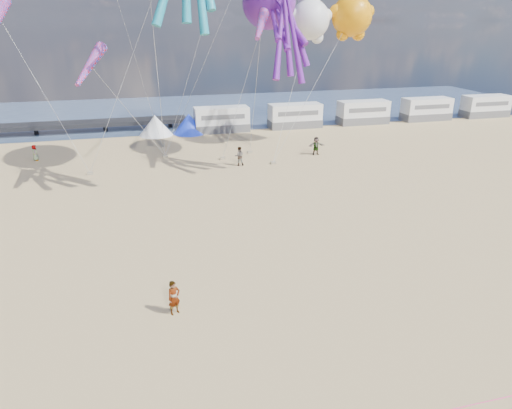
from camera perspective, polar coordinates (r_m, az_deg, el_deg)
name	(u,v)px	position (r m, az deg, el deg)	size (l,w,h in m)	color
ground	(252,347)	(20.13, -0.47, -17.36)	(120.00, 120.00, 0.00)	tan
water	(165,112)	(71.36, -11.34, 11.30)	(120.00, 120.00, 0.00)	#384C6B
motorhome_0	(222,119)	(57.09, -4.33, 10.56)	(6.60, 2.50, 3.00)	silver
motorhome_1	(295,116)	(59.44, 4.89, 11.00)	(6.60, 2.50, 3.00)	silver
motorhome_2	(363,112)	(63.15, 13.23, 11.16)	(6.60, 2.50, 3.00)	silver
motorhome_3	(426,109)	(68.00, 20.51, 11.11)	(6.60, 2.50, 3.00)	silver
motorhome_4	(485,106)	(73.75, 26.74, 10.93)	(6.60, 2.50, 3.00)	silver
tent_white	(155,125)	(56.34, -12.46, 9.65)	(4.00, 4.00, 2.40)	white
tent_blue	(189,124)	(56.60, -8.36, 9.98)	(4.00, 4.00, 2.40)	#1933CC
standing_person	(174,298)	(21.88, -10.21, -11.39)	(0.62, 0.41, 1.71)	tan
beachgoer_0	(35,153)	(49.72, -25.91, 5.83)	(0.57, 0.37, 1.56)	#7F6659
beachgoer_1	(239,156)	(43.26, -2.12, 6.07)	(0.88, 0.57, 1.80)	#7F6659
beachgoer_4	(316,146)	(47.21, 7.52, 7.28)	(1.08, 0.45, 1.83)	#7F6659
sandbag_a	(90,173)	(43.34, -20.01, 3.67)	(0.50, 0.35, 0.22)	gray
sandbag_b	(223,158)	(45.47, -4.19, 5.78)	(0.50, 0.35, 0.22)	gray
sandbag_c	(273,163)	(43.89, 2.18, 5.23)	(0.50, 0.35, 0.22)	gray
sandbag_d	(250,152)	(47.54, -0.77, 6.56)	(0.50, 0.35, 0.22)	gray
sandbag_e	(165,156)	(47.03, -11.26, 5.96)	(0.50, 0.35, 0.22)	gray
kite_octopus_purple	(269,3)	(44.17, 1.58, 23.88)	(4.12, 9.62, 10.99)	#5F188C
kite_panda	(310,20)	(48.02, 6.79, 21.96)	(4.59, 4.32, 6.48)	silver
kite_teddy_orange	(352,16)	(49.71, 11.88, 22.07)	(4.82, 4.54, 6.80)	orange
windsock_mid	(262,22)	(39.75, 0.73, 21.87)	(1.00, 5.69, 5.69)	red
windsock_right	(90,65)	(36.82, -20.04, 16.05)	(0.90, 4.91, 4.91)	red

